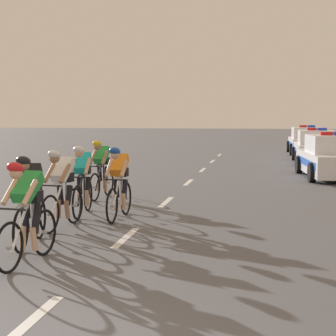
{
  "coord_description": "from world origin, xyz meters",
  "views": [
    {
      "loc": [
        2.42,
        -3.82,
        2.19
      ],
      "look_at": [
        0.48,
        6.99,
        1.1
      ],
      "focal_mm": 57.97,
      "sensor_mm": 36.0,
      "label": 1
    }
  ],
  "objects_px": {
    "cyclist_lead": "(26,211)",
    "police_car_third": "(307,142)",
    "police_car_second": "(316,148)",
    "cyclist_sixth": "(101,169)",
    "police_car_nearest": "(332,158)",
    "cyclist_second": "(30,199)",
    "cyclist_fourth": "(119,182)",
    "cyclist_fifth": "(82,179)",
    "cyclist_third": "(62,188)"
  },
  "relations": [
    {
      "from": "cyclist_fourth",
      "to": "cyclist_fifth",
      "type": "height_order",
      "value": "same"
    },
    {
      "from": "police_car_second",
      "to": "police_car_third",
      "type": "bearing_deg",
      "value": 90.0
    },
    {
      "from": "cyclist_second",
      "to": "police_car_second",
      "type": "bearing_deg",
      "value": 70.05
    },
    {
      "from": "cyclist_fifth",
      "to": "police_car_second",
      "type": "xyz_separation_m",
      "value": [
        6.16,
        14.02,
        -0.11
      ]
    },
    {
      "from": "cyclist_third",
      "to": "cyclist_fourth",
      "type": "bearing_deg",
      "value": 52.61
    },
    {
      "from": "cyclist_third",
      "to": "police_car_third",
      "type": "bearing_deg",
      "value": 74.0
    },
    {
      "from": "cyclist_third",
      "to": "police_car_second",
      "type": "relative_size",
      "value": 0.39
    },
    {
      "from": "cyclist_third",
      "to": "cyclist_fifth",
      "type": "distance_m",
      "value": 1.39
    },
    {
      "from": "police_car_nearest",
      "to": "cyclist_fifth",
      "type": "bearing_deg",
      "value": -126.82
    },
    {
      "from": "police_car_nearest",
      "to": "police_car_second",
      "type": "bearing_deg",
      "value": 90.02
    },
    {
      "from": "cyclist_third",
      "to": "cyclist_sixth",
      "type": "xyz_separation_m",
      "value": [
        -0.36,
        3.71,
        0.0
      ]
    },
    {
      "from": "cyclist_sixth",
      "to": "cyclist_second",
      "type": "bearing_deg",
      "value": -86.13
    },
    {
      "from": "cyclist_second",
      "to": "cyclist_third",
      "type": "height_order",
      "value": "same"
    },
    {
      "from": "cyclist_lead",
      "to": "police_car_second",
      "type": "xyz_separation_m",
      "value": [
        5.67,
        17.86,
        -0.11
      ]
    },
    {
      "from": "cyclist_fourth",
      "to": "police_car_third",
      "type": "distance_m",
      "value": 20.82
    },
    {
      "from": "cyclist_third",
      "to": "police_car_nearest",
      "type": "xyz_separation_m",
      "value": [
        6.09,
        9.61,
        -0.11
      ]
    },
    {
      "from": "cyclist_third",
      "to": "cyclist_fourth",
      "type": "height_order",
      "value": "same"
    },
    {
      "from": "cyclist_fifth",
      "to": "cyclist_second",
      "type": "bearing_deg",
      "value": -88.86
    },
    {
      "from": "police_car_nearest",
      "to": "police_car_third",
      "type": "bearing_deg",
      "value": 90.01
    },
    {
      "from": "cyclist_third",
      "to": "police_car_nearest",
      "type": "relative_size",
      "value": 0.38
    },
    {
      "from": "cyclist_lead",
      "to": "cyclist_sixth",
      "type": "xyz_separation_m",
      "value": [
        -0.77,
        6.15,
        0.0
      ]
    },
    {
      "from": "cyclist_second",
      "to": "cyclist_sixth",
      "type": "bearing_deg",
      "value": 93.87
    },
    {
      "from": "cyclist_fourth",
      "to": "cyclist_third",
      "type": "bearing_deg",
      "value": -127.39
    },
    {
      "from": "cyclist_lead",
      "to": "cyclist_third",
      "type": "bearing_deg",
      "value": 99.55
    },
    {
      "from": "cyclist_second",
      "to": "cyclist_sixth",
      "type": "xyz_separation_m",
      "value": [
        -0.35,
        5.11,
        0.0
      ]
    },
    {
      "from": "cyclist_fourth",
      "to": "police_car_third",
      "type": "xyz_separation_m",
      "value": [
        5.26,
        20.14,
        -0.11
      ]
    },
    {
      "from": "cyclist_lead",
      "to": "police_car_third",
      "type": "xyz_separation_m",
      "value": [
        5.67,
        23.68,
        -0.11
      ]
    },
    {
      "from": "cyclist_third",
      "to": "cyclist_fourth",
      "type": "xyz_separation_m",
      "value": [
        0.83,
        1.09,
        0.0
      ]
    },
    {
      "from": "cyclist_fourth",
      "to": "cyclist_lead",
      "type": "bearing_deg",
      "value": -96.76
    },
    {
      "from": "cyclist_lead",
      "to": "police_car_second",
      "type": "bearing_deg",
      "value": 72.37
    },
    {
      "from": "cyclist_sixth",
      "to": "police_car_second",
      "type": "xyz_separation_m",
      "value": [
        6.45,
        11.7,
        -0.11
      ]
    },
    {
      "from": "cyclist_third",
      "to": "cyclist_fifth",
      "type": "bearing_deg",
      "value": 92.89
    },
    {
      "from": "cyclist_third",
      "to": "police_car_third",
      "type": "distance_m",
      "value": 22.09
    },
    {
      "from": "cyclist_second",
      "to": "police_car_nearest",
      "type": "relative_size",
      "value": 0.38
    },
    {
      "from": "cyclist_third",
      "to": "cyclist_second",
      "type": "bearing_deg",
      "value": -90.6
    },
    {
      "from": "cyclist_fourth",
      "to": "police_car_second",
      "type": "xyz_separation_m",
      "value": [
        5.26,
        14.32,
        -0.11
      ]
    },
    {
      "from": "police_car_second",
      "to": "cyclist_second",
      "type": "bearing_deg",
      "value": -109.95
    },
    {
      "from": "cyclist_second",
      "to": "police_car_third",
      "type": "xyz_separation_m",
      "value": [
        6.1,
        22.63,
        -0.11
      ]
    },
    {
      "from": "cyclist_fourth",
      "to": "police_car_nearest",
      "type": "height_order",
      "value": "police_car_nearest"
    },
    {
      "from": "cyclist_sixth",
      "to": "police_car_nearest",
      "type": "height_order",
      "value": "police_car_nearest"
    },
    {
      "from": "cyclist_third",
      "to": "police_car_nearest",
      "type": "bearing_deg",
      "value": 57.65
    },
    {
      "from": "cyclist_fourth",
      "to": "police_car_nearest",
      "type": "distance_m",
      "value": 10.02
    },
    {
      "from": "police_car_second",
      "to": "police_car_third",
      "type": "distance_m",
      "value": 5.82
    },
    {
      "from": "cyclist_second",
      "to": "cyclist_fifth",
      "type": "height_order",
      "value": "same"
    },
    {
      "from": "police_car_nearest",
      "to": "cyclist_second",
      "type": "bearing_deg",
      "value": -118.99
    },
    {
      "from": "cyclist_lead",
      "to": "cyclist_second",
      "type": "distance_m",
      "value": 1.13
    },
    {
      "from": "cyclist_third",
      "to": "police_car_nearest",
      "type": "height_order",
      "value": "police_car_nearest"
    },
    {
      "from": "cyclist_fifth",
      "to": "police_car_second",
      "type": "bearing_deg",
      "value": 66.29
    },
    {
      "from": "cyclist_sixth",
      "to": "police_car_nearest",
      "type": "xyz_separation_m",
      "value": [
        6.45,
        5.91,
        -0.11
      ]
    },
    {
      "from": "cyclist_lead",
      "to": "police_car_third",
      "type": "distance_m",
      "value": 24.35
    }
  ]
}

